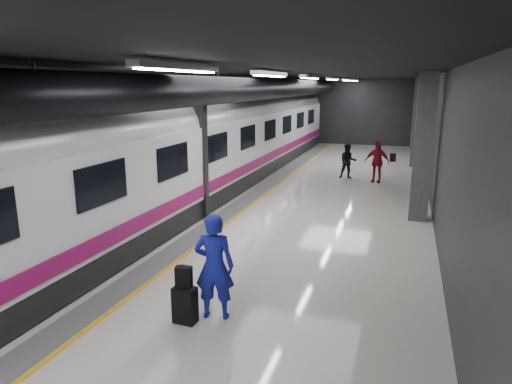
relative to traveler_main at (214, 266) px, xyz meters
The scene contains 9 objects.
ground 5.84m from the traveler_main, 99.72° to the left, with size 40.00×40.00×0.00m, color silver.
platform_hall 7.22m from the traveler_main, 100.75° to the left, with size 10.02×40.02×4.51m.
train 7.15m from the traveler_main, 126.63° to the left, with size 3.05×38.00×4.05m.
traveler_main is the anchor object (origin of this frame).
suitcase_main 0.85m from the traveler_main, 139.67° to the right, with size 0.41×0.26×0.66m, color black.
shoulder_bag 0.57m from the traveler_main, 144.06° to the right, with size 0.28×0.15×0.38m, color black.
traveler_far_a 13.47m from the traveler_main, 87.22° to the left, with size 0.76×0.59×1.56m, color black.
traveler_far_b 13.17m from the traveler_main, 81.57° to the left, with size 1.04×0.43×1.78m, color maroon.
suitcase_far 19.04m from the traveler_main, 82.69° to the left, with size 0.30×0.20×0.45m, color black.
Camera 1 is at (4.07, -12.64, 4.13)m, focal length 32.00 mm.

